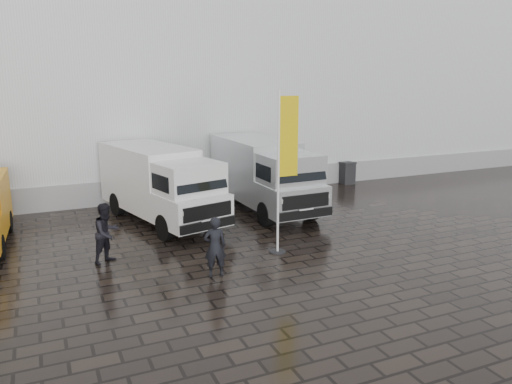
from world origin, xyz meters
The scene contains 9 objects.
ground centered at (0.00, 0.00, 0.00)m, with size 120.00×120.00×0.00m, color black.
exhibition_hall centered at (2.00, 16.00, 6.00)m, with size 44.00×16.00×12.00m, color silver.
hall_plinth centered at (2.00, 7.95, 0.50)m, with size 44.00×0.15×1.00m, color gray.
van_white centered at (-2.76, 4.70, 1.35)m, with size 2.08×6.24×2.71m, color white, non-canonical shape.
van_silver centered at (1.38, 4.70, 1.38)m, with size 2.13×6.39×2.77m, color silver, non-canonical shape.
flagpole centered at (-0.14, 0.03, 2.72)m, with size 0.88×0.50×4.88m.
wheelie_bin centered at (7.26, 7.59, 0.54)m, with size 0.65×0.65×1.09m, color black.
person_front centered at (-2.66, -0.96, 0.82)m, with size 0.60×0.39×1.65m, color black.
person_tent centered at (-5.14, 1.28, 0.87)m, with size 0.85×0.66×1.75m, color black.
Camera 1 is at (-6.72, -12.87, 5.23)m, focal length 35.00 mm.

